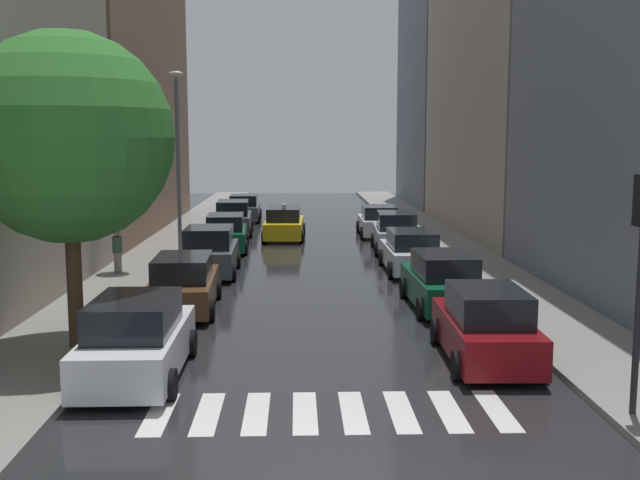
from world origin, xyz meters
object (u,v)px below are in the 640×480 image
Objects in this scene: parked_car_right_nearest at (486,327)px; taxi_midroad at (284,224)px; parked_car_left_sixth at (244,209)px; street_tree_left at (68,138)px; parked_car_left_nearest at (137,340)px; parked_car_right_fifth at (379,222)px; parked_car_left_fifth at (233,219)px; parked_car_right_second at (443,282)px; pedestrian_foreground at (117,235)px; parked_car_right_fourth at (396,233)px; parked_car_left_third at (210,253)px; parked_car_left_second at (184,285)px; lamp_post_left at (178,152)px; parked_car_right_third at (411,252)px; parked_car_left_fourth at (226,234)px.

taxi_midroad reaches higher than parked_car_right_nearest.
street_tree_left is (-2.00, -28.69, 4.31)m from parked_car_left_sixth.
parked_car_left_nearest is 1.05× the size of parked_car_right_fifth.
street_tree_left is (-1.87, -22.13, 4.23)m from parked_car_left_fifth.
parked_car_left_fifth is at bearing 22.35° from parked_car_right_second.
pedestrian_foreground is at bearing 46.34° from parked_car_right_nearest.
parked_car_left_fifth reaches higher than parked_car_right_fourth.
street_tree_left is (-2.00, -10.18, 4.23)m from parked_car_left_third.
lamp_post_left reaches higher than parked_car_left_second.
parked_car_right_third is 0.98× the size of taxi_midroad.
parked_car_left_fourth is 5.79m from parked_car_left_fifth.
parked_car_left_nearest reaches higher than parked_car_left_fourth.
parked_car_left_fifth is at bearing 78.95° from lamp_post_left.
parked_car_right_second is at bearing 179.79° from parked_car_right_third.
parked_car_right_fourth is at bearing -96.32° from parked_car_left_fourth.
parked_car_left_sixth is 0.90× the size of parked_car_right_second.
parked_car_left_fifth is 10.06m from parked_car_right_fourth.
parked_car_right_nearest is 21.81m from taxi_midroad.
pedestrian_foreground reaches higher than taxi_midroad.
parked_car_right_fifth is at bearing -134.95° from parked_car_left_sixth.
parked_car_left_fourth is (0.17, 18.34, -0.04)m from parked_car_left_nearest.
parked_car_right_fifth is at bearing -84.38° from pedestrian_foreground.
parked_car_right_nearest is at bearing 179.40° from parked_car_right_third.
parked_car_left_sixth is at bearing 83.36° from lamp_post_left.
parked_car_left_sixth is 0.89× the size of parked_car_right_third.
parked_car_right_second is at bearing -158.65° from parked_car_left_fifth.
parked_car_left_sixth is 30.69m from parked_car_right_nearest.
parked_car_right_second is (7.74, 0.02, 0.02)m from parked_car_left_second.
parked_car_right_fifth is (0.01, 22.36, -0.05)m from parked_car_right_nearest.
parked_car_left_fourth is 1.00× the size of parked_car_right_third.
parked_car_left_second is 16.08m from taxi_midroad.
parked_car_left_third reaches higher than parked_car_left_fifth.
street_tree_left is (-9.57, -21.30, 4.33)m from parked_car_right_fifth.
lamp_post_left is (-9.44, -1.80, 3.71)m from parked_car_right_fourth.
parked_car_right_fifth is at bearing -26.61° from parked_car_left_second.
parked_car_left_third reaches higher than parked_car_right_nearest.
parked_car_left_fourth is 4.64m from taxi_midroad.
parked_car_left_third is 3.45m from pedestrian_foreground.
parked_car_left_sixth is 0.94× the size of parked_car_right_fifth.
parked_car_left_third is 0.95× the size of parked_car_right_second.
parked_car_left_third is at bearing 167.29° from taxi_midroad.
parked_car_left_second is 1.14× the size of parked_car_left_sixth.
parked_car_left_fourth is 9.03m from parked_car_right_fifth.
parked_car_left_sixth is at bearing 19.10° from taxi_midroad.
parked_car_left_second is 11.99m from parked_car_left_fourth.
parked_car_right_nearest reaches higher than parked_car_right_third.
parked_car_left_fifth is 19.39m from parked_car_right_second.
parked_car_right_second is 1.05× the size of parked_car_right_fifth.
parked_car_left_second is 9.38m from parked_car_right_nearest.
parked_car_right_second is at bearing -179.00° from parked_car_right_fifth.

